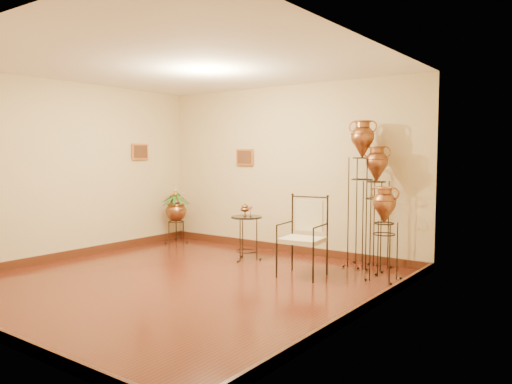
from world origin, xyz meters
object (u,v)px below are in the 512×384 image
Objects in this scene: amphora_mid at (376,206)px; armchair at (302,237)px; side_table at (246,237)px; amphora_tall at (362,192)px; planter_urn at (176,209)px.

amphora_mid is 1.24m from armchair.
amphora_tall is at bearing 20.69° from side_table.
amphora_mid is (0.22, 0.00, -0.20)m from amphora_tall.
amphora_mid reaches higher than side_table.
side_table is (2.05, -0.50, -0.27)m from planter_urn.
amphora_tall is at bearing 61.84° from armchair.
armchair is (-0.40, -1.01, -0.56)m from amphora_tall.
amphora_tall is 1.93× the size of planter_urn.
amphora_tall is at bearing 1.94° from planter_urn.
planter_urn reaches higher than armchair.
planter_urn is at bearing 158.17° from armchair.
amphora_tall reaches higher than planter_urn.
armchair is (-0.62, -1.01, -0.36)m from amphora_mid.
amphora_mid is at bearing 1.83° from planter_urn.
planter_urn reaches higher than side_table.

